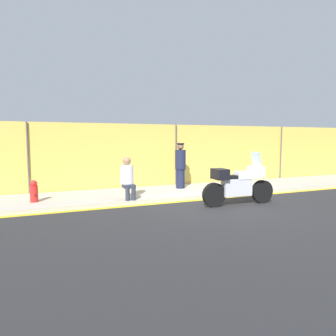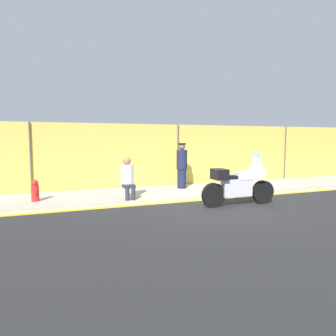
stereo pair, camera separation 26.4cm
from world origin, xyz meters
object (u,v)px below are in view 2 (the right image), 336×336
(motorcycle, at_px, (238,184))
(person_seated_on_curb, at_px, (128,176))
(officer_standing, at_px, (182,165))
(fire_hydrant, at_px, (35,191))

(motorcycle, bearing_deg, person_seated_on_curb, 154.22)
(officer_standing, height_order, person_seated_on_curb, officer_standing)
(motorcycle, relative_size, fire_hydrant, 3.69)
(motorcycle, xyz_separation_m, person_seated_on_curb, (-2.90, 1.57, 0.19))
(motorcycle, distance_m, fire_hydrant, 5.91)
(officer_standing, relative_size, fire_hydrant, 2.63)
(fire_hydrant, bearing_deg, officer_standing, 7.59)
(motorcycle, bearing_deg, fire_hydrant, 162.12)
(fire_hydrant, bearing_deg, motorcycle, -20.56)
(officer_standing, xyz_separation_m, person_seated_on_curb, (-2.30, -1.15, -0.15))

